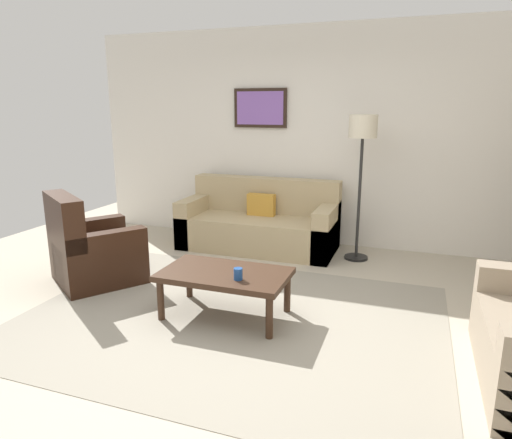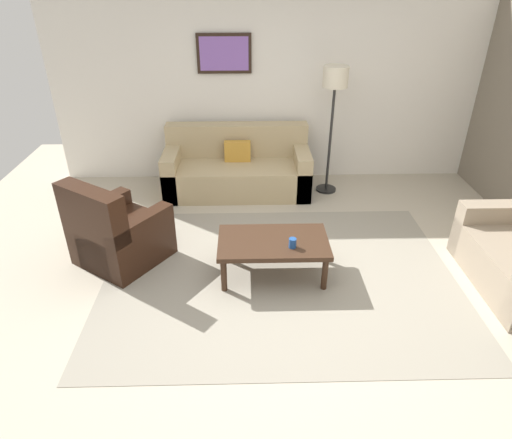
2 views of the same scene
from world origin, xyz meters
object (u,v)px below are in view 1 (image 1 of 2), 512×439
armchair_leather (90,254)px  lamp_standing (362,141)px  couch_main (261,224)px  framed_artwork (260,108)px  coffee_table (225,277)px  cup (238,274)px

armchair_leather → lamp_standing: (2.52, 1.69, 1.10)m
couch_main → framed_artwork: framed_artwork is taller
coffee_table → framed_artwork: size_ratio=1.52×
lamp_standing → cup: bearing=-108.5°
armchair_leather → lamp_standing: size_ratio=0.65×
couch_main → armchair_leather: armchair_leather is taller
framed_artwork → couch_main: bearing=-69.8°
coffee_table → lamp_standing: lamp_standing is taller
lamp_standing → framed_artwork: framed_artwork is taller
framed_artwork → armchair_leather: bearing=-116.7°
couch_main → cup: (0.56, -2.20, 0.16)m
couch_main → lamp_standing: bearing=-4.6°
couch_main → framed_artwork: size_ratio=2.73×
armchair_leather → coffee_table: (1.64, -0.27, 0.05)m
couch_main → coffee_table: size_ratio=1.80×
couch_main → lamp_standing: lamp_standing is taller
coffee_table → framed_artwork: framed_artwork is taller
coffee_table → framed_artwork: bearing=102.2°
couch_main → coffee_table: 2.10m
armchair_leather → cup: (1.82, -0.40, 0.15)m
coffee_table → lamp_standing: size_ratio=0.64×
armchair_leather → framed_artwork: bearing=63.3°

